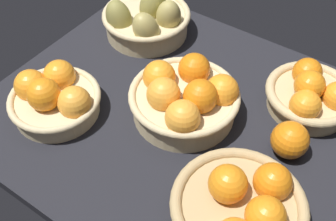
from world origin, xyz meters
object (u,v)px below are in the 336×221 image
(basket_far_right, at_px, (311,95))
(basket_center, at_px, (185,98))
(basket_far_left_pears, at_px, (147,20))
(basket_near_right, at_px, (241,208))
(loose_orange_front_gap, at_px, (290,140))
(basket_near_left, at_px, (54,97))

(basket_far_right, bearing_deg, basket_center, -141.63)
(basket_center, bearing_deg, basket_far_left_pears, 142.61)
(basket_near_right, distance_m, loose_orange_front_gap, 0.20)
(basket_far_right, relative_size, loose_orange_front_gap, 2.58)
(basket_near_left, xyz_separation_m, basket_center, (0.25, 0.16, 0.01))
(basket_center, bearing_deg, basket_far_right, 38.37)
(basket_far_left_pears, height_order, loose_orange_front_gap, basket_far_left_pears)
(basket_center, bearing_deg, basket_near_right, -35.92)
(basket_near_right, relative_size, basket_near_left, 1.20)
(basket_near_left, distance_m, basket_center, 0.29)
(basket_far_right, bearing_deg, basket_far_left_pears, 178.85)
(basket_near_right, bearing_deg, basket_far_left_pears, 143.31)
(basket_center, bearing_deg, loose_orange_front_gap, 7.31)
(basket_far_left_pears, bearing_deg, basket_center, -37.39)
(basket_center, height_order, loose_orange_front_gap, basket_center)
(basket_near_right, distance_m, basket_far_right, 0.34)
(basket_far_left_pears, distance_m, basket_far_right, 0.47)
(basket_far_left_pears, xyz_separation_m, basket_near_left, (-0.00, -0.35, -0.01))
(basket_near_right, height_order, basket_far_left_pears, basket_far_left_pears)
(basket_far_right, distance_m, basket_center, 0.29)
(basket_far_right, relative_size, basket_near_left, 0.99)
(basket_center, relative_size, loose_orange_front_gap, 3.11)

